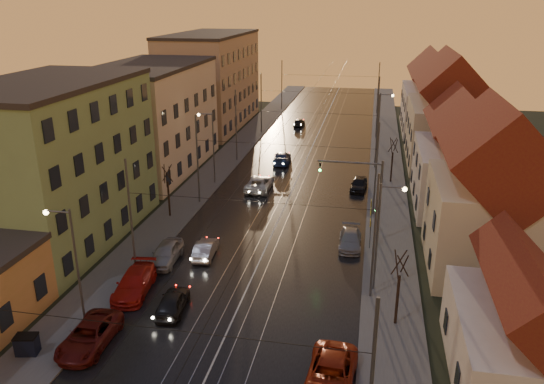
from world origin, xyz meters
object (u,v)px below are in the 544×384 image
Objects in this scene: driving_car_0 at (173,302)px; driving_car_4 at (299,123)px; driving_car_1 at (205,249)px; parked_left_3 at (166,253)px; driving_car_2 at (260,183)px; street_lamp_1 at (383,227)px; street_lamp_0 at (71,258)px; parked_right_2 at (359,184)px; driving_car_3 at (282,158)px; parked_left_2 at (134,283)px; street_lamp_3 at (382,117)px; street_lamp_2 at (211,141)px; parked_right_1 at (350,239)px; traffic_light_mast at (368,191)px; dumpster at (27,345)px; parked_right_0 at (330,375)px.

driving_car_0 is 1.12× the size of driving_car_4.
driving_car_1 is 0.88× the size of parked_left_3.
parked_left_3 is (-3.64, -17.60, 0.03)m from driving_car_2.
street_lamp_1 is 2.01× the size of driving_car_1.
driving_car_1 is at bearing -94.01° from driving_car_0.
street_lamp_0 is at bearing 23.96° from driving_car_0.
driving_car_1 is 1.01× the size of parked_right_2.
driving_car_1 is 0.74× the size of driving_car_2.
driving_car_3 is 1.36× the size of driving_car_4.
street_lamp_1 is at bearing -164.89° from driving_car_0.
street_lamp_0 is 2.22× the size of driving_car_4.
driving_car_0 is 54.75m from driving_car_4.
street_lamp_1 is at bearing 4.63° from parked_left_2.
driving_car_3 is (1.63, 26.18, 0.05)m from driving_car_1.
driving_car_4 is at bearing 84.54° from street_lamp_0.
street_lamp_3 is (0.00, 36.00, 0.00)m from street_lamp_1.
parked_left_3 is at bearing 24.07° from driving_car_1.
street_lamp_1 and street_lamp_2 have the same top height.
street_lamp_0 is 6.33m from parked_left_2.
driving_car_0 is 24.09m from driving_car_2.
parked_right_1 is 1.13× the size of parked_right_2.
driving_car_4 is 44.06m from parked_right_1.
driving_car_3 is at bearing 74.57° from parked_left_2.
traffic_light_mast is (17.10, 16.00, -0.29)m from street_lamp_0.
driving_car_4 is at bearing 72.09° from dumpster.
parked_left_2 is 1.32× the size of parked_right_2.
driving_car_1 is at bearing -117.46° from parked_right_2.
parked_right_2 reaches higher than dumpster.
street_lamp_3 is at bearing 90.21° from parked_right_0.
driving_car_1 is (-0.28, 7.96, -0.03)m from driving_car_0.
driving_car_2 is at bearing 81.98° from driving_car_3.
driving_car_3 is (-10.79, 21.01, -3.89)m from traffic_light_mast.
parked_right_1 is 25.00m from dumpster.
parked_right_2 is (-2.13, 20.91, -4.21)m from street_lamp_1.
street_lamp_0 is 16.49m from parked_right_0.
driving_car_3 is 24.19m from parked_right_1.
driving_car_4 is (-11.59, 41.62, -3.99)m from traffic_light_mast.
driving_car_2 is 1.09× the size of driving_car_3.
parked_left_3 reaches higher than parked_right_1.
driving_car_2 is at bearing 75.79° from parked_left_3.
driving_car_3 is 28.00m from parked_left_3.
parked_left_2 is (-3.16, -6.28, 0.10)m from driving_car_1.
street_lamp_0 is 1.00× the size of street_lamp_2.
street_lamp_0 is at bearing -156.28° from street_lamp_1.
street_lamp_0 is 22.14m from parked_right_1.
driving_car_4 is at bearing 102.16° from parked_right_1.
driving_car_0 is at bearing 156.87° from parked_right_0.
parked_right_0 reaches higher than driving_car_0.
parked_right_1 is at bearing 34.45° from dumpster.
parked_right_1 is at bearing 129.84° from driving_car_2.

